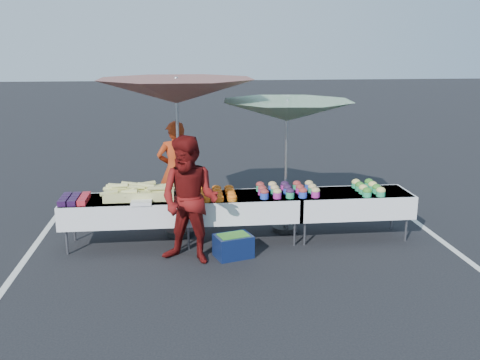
{
  "coord_description": "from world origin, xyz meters",
  "views": [
    {
      "loc": [
        -0.87,
        -7.99,
        3.03
      ],
      "look_at": [
        0.0,
        0.0,
        1.0
      ],
      "focal_mm": 40.0,
      "sensor_mm": 36.0,
      "label": 1
    }
  ],
  "objects": [
    {
      "name": "potato_cups",
      "position": [
        0.75,
        0.0,
        0.83
      ],
      "size": [
        0.94,
        0.58,
        0.16
      ],
      "color": "blue",
      "rests_on": "table_right"
    },
    {
      "name": "berry_punnets",
      "position": [
        -2.51,
        -0.06,
        0.79
      ],
      "size": [
        0.4,
        0.54,
        0.08
      ],
      "color": "#230B2D",
      "rests_on": "table_left"
    },
    {
      "name": "corn_pile",
      "position": [
        -1.55,
        0.04,
        0.84
      ],
      "size": [
        1.16,
        0.57,
        0.26
      ],
      "color": "#A3AE59",
      "rests_on": "table_left"
    },
    {
      "name": "stripe_right",
      "position": [
        3.2,
        0.0,
        0.0
      ],
      "size": [
        0.1,
        5.0,
        0.0
      ],
      "primitive_type": "cube",
      "color": "silver",
      "rests_on": "ground"
    },
    {
      "name": "table_right",
      "position": [
        1.8,
        0.0,
        0.58
      ],
      "size": [
        1.86,
        0.81,
        0.75
      ],
      "color": "white",
      "rests_on": "ground"
    },
    {
      "name": "table_left",
      "position": [
        -1.8,
        0.0,
        0.58
      ],
      "size": [
        1.86,
        0.81,
        0.75
      ],
      "color": "white",
      "rests_on": "ground"
    },
    {
      "name": "stripe_left",
      "position": [
        -3.2,
        0.0,
        0.0
      ],
      "size": [
        0.1,
        5.0,
        0.0
      ],
      "primitive_type": "cube",
      "color": "silver",
      "rests_on": "ground"
    },
    {
      "name": "carrot_bowls",
      "position": [
        -0.35,
        -0.01,
        0.8
      ],
      "size": [
        0.55,
        0.69,
        0.11
      ],
      "color": "orange",
      "rests_on": "table_center"
    },
    {
      "name": "table_center",
      "position": [
        0.0,
        0.0,
        0.58
      ],
      "size": [
        1.86,
        0.81,
        0.75
      ],
      "color": "white",
      "rests_on": "ground"
    },
    {
      "name": "storage_bin",
      "position": [
        -0.17,
        -0.65,
        0.18
      ],
      "size": [
        0.61,
        0.52,
        0.34
      ],
      "rotation": [
        0.0,
        0.0,
        0.31
      ],
      "color": "#0C193F",
      "rests_on": "ground"
    },
    {
      "name": "ground",
      "position": [
        0.0,
        0.0,
        0.0
      ],
      "size": [
        80.0,
        80.0,
        0.0
      ],
      "primitive_type": "plane",
      "color": "black"
    },
    {
      "name": "bean_baskets",
      "position": [
        2.06,
        -0.01,
        0.82
      ],
      "size": [
        0.36,
        0.68,
        0.15
      ],
      "color": "#279D65",
      "rests_on": "table_right"
    },
    {
      "name": "plastic_bags",
      "position": [
        -1.5,
        -0.3,
        0.78
      ],
      "size": [
        0.3,
        0.25,
        0.05
      ],
      "primitive_type": "cube",
      "color": "white",
      "rests_on": "table_left"
    },
    {
      "name": "vendor",
      "position": [
        -1.01,
        1.3,
        0.88
      ],
      "size": [
        0.69,
        0.5,
        1.76
      ],
      "primitive_type": "imported",
      "rotation": [
        0.0,
        0.0,
        3.26
      ],
      "color": "#AA3513",
      "rests_on": "ground"
    },
    {
      "name": "umbrella_right",
      "position": [
        0.8,
        0.4,
        2.0
      ],
      "size": [
        2.7,
        2.7,
        2.21
      ],
      "rotation": [
        0.0,
        0.0,
        0.3
      ],
      "color": "black",
      "rests_on": "ground"
    },
    {
      "name": "customer",
      "position": [
        -0.79,
        -0.75,
        0.91
      ],
      "size": [
        1.1,
        1.0,
        1.83
      ],
      "primitive_type": "imported",
      "rotation": [
        0.0,
        0.0,
        -0.43
      ],
      "color": "#620F0E",
      "rests_on": "ground"
    },
    {
      "name": "umbrella_left",
      "position": [
        -0.95,
        0.4,
        2.32
      ],
      "size": [
        3.26,
        3.26,
        2.56
      ],
      "rotation": [
        0.0,
        0.0,
        -0.38
      ],
      "color": "black",
      "rests_on": "ground"
    }
  ]
}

